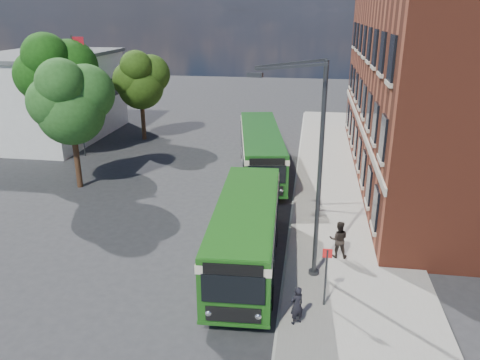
# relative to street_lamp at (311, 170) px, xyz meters

# --- Properties ---
(ground) EXTENTS (120.00, 120.00, 0.00)m
(ground) POSITION_rel_street_lamp_xyz_m (-4.84, 2.00, -4.79)
(ground) COLOR #2B2B2E
(ground) RESTS_ON ground
(pavement) EXTENTS (6.00, 48.00, 0.15)m
(pavement) POSITION_rel_street_lamp_xyz_m (2.16, 10.00, -4.72)
(pavement) COLOR gray
(pavement) RESTS_ON ground
(kerb_line) EXTENTS (0.12, 48.00, 0.01)m
(kerb_line) POSITION_rel_street_lamp_xyz_m (-0.89, 10.00, -4.79)
(kerb_line) COLOR beige
(kerb_line) RESTS_ON ground
(brick_office) EXTENTS (12.10, 26.00, 14.20)m
(brick_office) POSITION_rel_street_lamp_xyz_m (9.16, 14.00, 2.18)
(brick_office) COLOR maroon
(brick_office) RESTS_ON ground
(white_building) EXTENTS (9.40, 13.40, 7.30)m
(white_building) POSITION_rel_street_lamp_xyz_m (-22.84, 20.00, -1.13)
(white_building) COLOR silver
(white_building) RESTS_ON ground
(flagpole) EXTENTS (0.95, 0.10, 9.00)m
(flagpole) POSITION_rel_street_lamp_xyz_m (-17.29, 15.00, 0.15)
(flagpole) COLOR #323336
(flagpole) RESTS_ON ground
(street_lamp) EXTENTS (2.96, 2.38, 9.00)m
(street_lamp) POSITION_rel_street_lamp_xyz_m (0.00, 0.00, 0.00)
(street_lamp) COLOR #323336
(street_lamp) RESTS_ON ground
(bus_stop_sign) EXTENTS (0.35, 0.08, 2.52)m
(bus_stop_sign) POSITION_rel_street_lamp_xyz_m (0.76, -2.20, -3.28)
(bus_stop_sign) COLOR #323336
(bus_stop_sign) RESTS_ON ground
(bus_front) EXTENTS (3.05, 9.95, 3.02)m
(bus_front) POSITION_rel_street_lamp_xyz_m (-2.60, 0.41, -2.96)
(bus_front) COLOR #1D5616
(bus_front) RESTS_ON ground
(bus_rear) EXTENTS (4.56, 12.43, 3.02)m
(bus_rear) POSITION_rel_street_lamp_xyz_m (-3.41, 13.24, -2.96)
(bus_rear) COLOR #195018
(bus_rear) RESTS_ON ground
(pedestrian_a) EXTENTS (0.64, 0.61, 1.48)m
(pedestrian_a) POSITION_rel_street_lamp_xyz_m (-0.24, -3.47, -3.90)
(pedestrian_a) COLOR black
(pedestrian_a) RESTS_ON pavement
(pedestrian_b) EXTENTS (0.85, 0.67, 1.74)m
(pedestrian_b) POSITION_rel_street_lamp_xyz_m (1.42, 1.64, -3.77)
(pedestrian_b) COLOR black
(pedestrian_b) RESTS_ON pavement
(tree_left) EXTENTS (4.83, 4.59, 8.15)m
(tree_left) POSITION_rel_street_lamp_xyz_m (-14.48, 8.56, 0.74)
(tree_left) COLOR #372214
(tree_left) RESTS_ON ground
(tree_mid) EXTENTS (5.51, 5.24, 9.30)m
(tree_mid) POSITION_rel_street_lamp_xyz_m (-18.51, 14.23, 1.52)
(tree_mid) COLOR #372214
(tree_mid) RESTS_ON ground
(tree_right) EXTENTS (4.53, 4.31, 7.66)m
(tree_right) POSITION_rel_street_lamp_xyz_m (-14.45, 20.50, 0.40)
(tree_right) COLOR #372214
(tree_right) RESTS_ON ground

